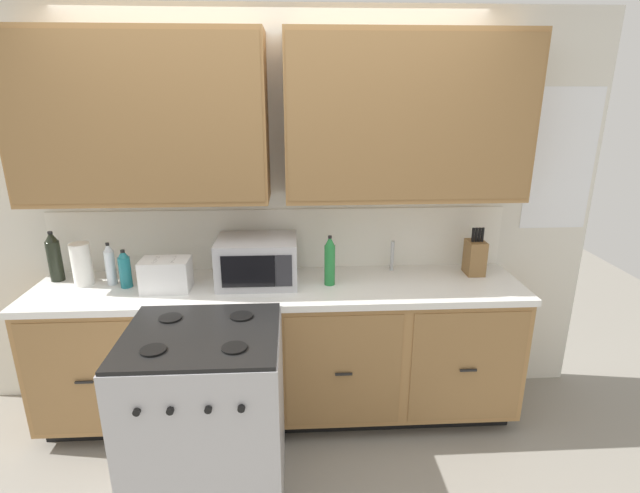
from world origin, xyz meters
TOP-DOWN VIEW (x-y plane):
  - ground_plane at (0.00, 0.00)m, footprint 8.00×8.00m
  - wall_unit at (0.00, 0.50)m, footprint 4.14×0.40m
  - counter_run at (0.00, 0.30)m, footprint 2.97×0.64m
  - stove_range at (-0.36, -0.33)m, footprint 0.76×0.68m
  - microwave at (-0.13, 0.35)m, footprint 0.48×0.37m
  - toaster at (-0.66, 0.26)m, footprint 0.28×0.18m
  - knife_block at (1.25, 0.42)m, footprint 0.11×0.14m
  - sink_faucet at (0.73, 0.51)m, footprint 0.02×0.02m
  - paper_towel_roll at (-1.19, 0.37)m, footprint 0.12×0.12m
  - bottle_teal at (-0.92, 0.32)m, footprint 0.07×0.07m
  - bottle_green at (0.31, 0.29)m, footprint 0.07×0.07m
  - bottle_clear at (-1.02, 0.37)m, footprint 0.06×0.06m
  - bottle_dark at (-1.38, 0.45)m, footprint 0.08×0.08m

SIDE VIEW (x-z plane):
  - ground_plane at x=0.00m, z-range 0.00..0.00m
  - stove_range at x=-0.36m, z-range 0.00..0.95m
  - counter_run at x=0.00m, z-range 0.01..0.93m
  - toaster at x=-0.66m, z-range 0.92..1.11m
  - sink_faucet at x=0.73m, z-range 0.92..1.12m
  - bottle_teal at x=-0.92m, z-range 0.92..1.15m
  - knife_block at x=1.25m, z-range 0.88..1.19m
  - bottle_clear at x=-1.02m, z-range 0.92..1.18m
  - paper_towel_roll at x=-1.19m, z-range 0.92..1.18m
  - microwave at x=-0.13m, z-range 0.92..1.20m
  - bottle_green at x=0.31m, z-range 0.92..1.23m
  - bottle_dark at x=-1.38m, z-range 0.92..1.23m
  - wall_unit at x=0.00m, z-range 0.40..2.93m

